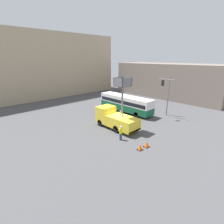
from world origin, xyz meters
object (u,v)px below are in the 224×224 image
(road_worker_near_truck, at_px, (121,133))
(traffic_light_pole, at_px, (166,91))
(city_bus, at_px, (126,103))
(traffic_cone_near_truck, at_px, (140,147))
(utility_truck, at_px, (115,118))
(road_worker_directing, at_px, (120,116))
(traffic_cone_mid_road, at_px, (147,144))

(road_worker_near_truck, bearing_deg, traffic_light_pole, 34.69)
(city_bus, xyz_separation_m, road_worker_near_truck, (-9.39, -7.62, -0.85))
(road_worker_near_truck, height_order, traffic_cone_near_truck, road_worker_near_truck)
(utility_truck, bearing_deg, road_worker_directing, 29.30)
(utility_truck, xyz_separation_m, traffic_cone_near_truck, (-2.56, -6.53, -1.22))
(road_worker_directing, distance_m, traffic_cone_mid_road, 9.11)
(road_worker_directing, bearing_deg, traffic_cone_mid_road, -11.86)
(traffic_light_pole, distance_m, road_worker_directing, 9.06)
(road_worker_directing, bearing_deg, city_bus, 137.52)
(road_worker_near_truck, distance_m, traffic_cone_near_truck, 3.30)
(city_bus, bearing_deg, road_worker_directing, 111.50)
(utility_truck, relative_size, city_bus, 0.67)
(traffic_cone_mid_road, bearing_deg, road_worker_directing, 63.28)
(road_worker_near_truck, distance_m, traffic_cone_mid_road, 3.51)
(traffic_cone_near_truck, bearing_deg, traffic_light_pole, 18.65)
(utility_truck, relative_size, road_worker_near_truck, 3.96)
(traffic_cone_near_truck, xyz_separation_m, traffic_cone_mid_road, (1.10, -0.12, 0.02))
(utility_truck, distance_m, city_bus, 8.29)
(road_worker_near_truck, xyz_separation_m, traffic_cone_near_truck, (-0.24, -3.23, -0.62))
(city_bus, distance_m, road_worker_near_truck, 12.12)
(traffic_light_pole, bearing_deg, city_bus, 114.17)
(road_worker_near_truck, xyz_separation_m, road_worker_directing, (4.95, 4.77, -0.07))
(traffic_cone_near_truck, bearing_deg, traffic_cone_mid_road, -6.42)
(traffic_cone_near_truck, bearing_deg, road_worker_near_truck, 85.73)
(traffic_cone_near_truck, bearing_deg, utility_truck, 68.60)
(traffic_cone_mid_road, bearing_deg, traffic_light_pole, 20.83)
(road_worker_near_truck, bearing_deg, traffic_cone_near_truck, -64.31)
(traffic_cone_mid_road, bearing_deg, utility_truck, 77.61)
(city_bus, xyz_separation_m, traffic_light_pole, (2.96, -6.60, 2.71))
(road_worker_near_truck, xyz_separation_m, traffic_cone_mid_road, (0.86, -3.35, -0.61))
(traffic_light_pole, xyz_separation_m, traffic_cone_near_truck, (-12.59, -4.25, -4.18))
(city_bus, height_order, traffic_cone_mid_road, city_bus)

